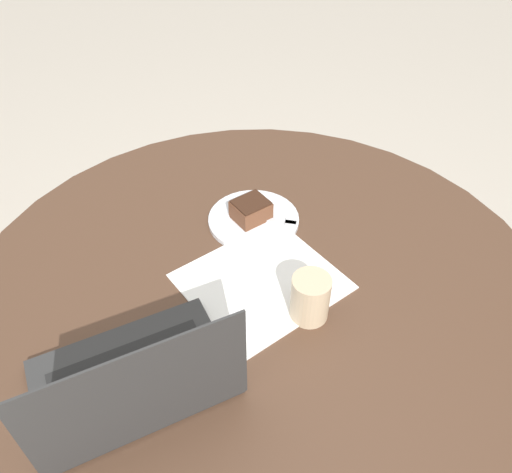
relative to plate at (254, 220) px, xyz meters
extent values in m
plane|color=#B7AD9E|center=(-0.01, -0.19, -0.72)|extent=(12.00, 12.00, 0.00)
cylinder|color=#4C3323|center=(-0.01, -0.19, -0.71)|extent=(0.46, 0.46, 0.02)
cylinder|color=#4C3323|center=(-0.01, -0.19, -0.37)|extent=(0.09, 0.09, 0.66)
cylinder|color=#4C3323|center=(-0.01, -0.19, -0.02)|extent=(1.22, 1.22, 0.03)
cube|color=white|center=(-0.01, -0.19, 0.00)|extent=(0.39, 0.38, 0.00)
cylinder|color=silver|center=(0.00, 0.00, 0.00)|extent=(0.21, 0.21, 0.01)
cube|color=brown|center=(-0.01, 0.00, 0.03)|extent=(0.10, 0.10, 0.04)
cube|color=#351E13|center=(-0.01, 0.00, 0.05)|extent=(0.10, 0.09, 0.00)
cube|color=silver|center=(0.01, -0.01, 0.01)|extent=(0.16, 0.07, 0.00)
cube|color=silver|center=(0.08, -0.03, 0.01)|extent=(0.04, 0.03, 0.00)
cylinder|color=#C6AD89|center=(0.07, -0.29, 0.04)|extent=(0.07, 0.07, 0.10)
cube|color=#2D2D2D|center=(-0.26, -0.39, 0.00)|extent=(0.38, 0.31, 0.02)
cube|color=black|center=(-0.26, -0.39, 0.01)|extent=(0.29, 0.20, 0.00)
cube|color=#2D2D2D|center=(-0.22, -0.49, 0.12)|extent=(0.31, 0.11, 0.21)
cube|color=black|center=(-0.23, -0.49, 0.12)|extent=(0.29, 0.10, 0.19)
camera|label=1|loc=(-0.11, -0.88, 0.76)|focal=35.00mm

